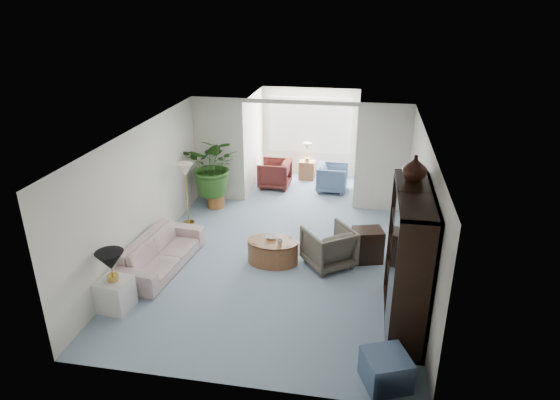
% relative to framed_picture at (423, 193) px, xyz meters
% --- Properties ---
extents(floor, '(6.00, 6.00, 0.00)m').
position_rel_framed_picture_xyz_m(floor, '(-2.46, 0.10, -1.70)').
color(floor, '#8B9FB8').
rests_on(floor, ground).
extents(sunroom_floor, '(2.60, 2.60, 0.00)m').
position_rel_framed_picture_xyz_m(sunroom_floor, '(-2.46, 4.20, -1.70)').
color(sunroom_floor, '#8B9FB8').
rests_on(sunroom_floor, ground).
extents(back_pier_left, '(1.20, 0.12, 2.50)m').
position_rel_framed_picture_xyz_m(back_pier_left, '(-4.36, 3.10, -0.45)').
color(back_pier_left, silver).
rests_on(back_pier_left, ground).
extents(back_pier_right, '(1.20, 0.12, 2.50)m').
position_rel_framed_picture_xyz_m(back_pier_right, '(-0.56, 3.10, -0.45)').
color(back_pier_right, silver).
rests_on(back_pier_right, ground).
extents(back_header, '(2.60, 0.12, 0.10)m').
position_rel_framed_picture_xyz_m(back_header, '(-2.46, 3.10, 0.75)').
color(back_header, silver).
rests_on(back_header, back_pier_left).
extents(window_pane, '(2.20, 0.02, 1.50)m').
position_rel_framed_picture_xyz_m(window_pane, '(-2.46, 5.28, -0.30)').
color(window_pane, white).
extents(window_blinds, '(2.20, 0.02, 1.50)m').
position_rel_framed_picture_xyz_m(window_blinds, '(-2.46, 5.25, -0.30)').
color(window_blinds, white).
extents(framed_picture, '(0.04, 0.50, 0.40)m').
position_rel_framed_picture_xyz_m(framed_picture, '(0.00, 0.00, 0.00)').
color(framed_picture, '#AEA68B').
extents(sofa, '(1.01, 2.14, 0.60)m').
position_rel_framed_picture_xyz_m(sofa, '(-4.50, -0.25, -1.40)').
color(sofa, beige).
rests_on(sofa, ground).
extents(end_table, '(0.52, 0.52, 0.52)m').
position_rel_framed_picture_xyz_m(end_table, '(-4.70, -1.60, -1.44)').
color(end_table, silver).
rests_on(end_table, ground).
extents(table_lamp, '(0.44, 0.44, 0.30)m').
position_rel_framed_picture_xyz_m(table_lamp, '(-4.70, -1.60, -0.83)').
color(table_lamp, black).
rests_on(table_lamp, end_table).
extents(floor_lamp, '(0.36, 0.36, 0.28)m').
position_rel_framed_picture_xyz_m(floor_lamp, '(-4.66, 1.61, -0.45)').
color(floor_lamp, '#F4E2C2').
rests_on(floor_lamp, ground).
extents(coffee_table, '(0.96, 0.96, 0.45)m').
position_rel_framed_picture_xyz_m(coffee_table, '(-2.52, 0.28, -1.47)').
color(coffee_table, brown).
rests_on(coffee_table, ground).
extents(coffee_bowl, '(0.20, 0.20, 0.05)m').
position_rel_framed_picture_xyz_m(coffee_bowl, '(-2.57, 0.38, -1.23)').
color(coffee_bowl, silver).
rests_on(coffee_bowl, coffee_table).
extents(coffee_cup, '(0.11, 0.11, 0.10)m').
position_rel_framed_picture_xyz_m(coffee_cup, '(-2.37, 0.18, -1.20)').
color(coffee_cup, beige).
rests_on(coffee_cup, coffee_table).
extents(wingback_chair, '(1.13, 1.14, 0.75)m').
position_rel_framed_picture_xyz_m(wingback_chair, '(-1.49, 0.37, -1.32)').
color(wingback_chair, '#595447').
rests_on(wingback_chair, ground).
extents(side_table_dark, '(0.63, 0.56, 0.64)m').
position_rel_framed_picture_xyz_m(side_table_dark, '(-0.79, 0.67, -1.38)').
color(side_table_dark, black).
rests_on(side_table_dark, ground).
extents(entertainment_cabinet, '(0.51, 1.92, 2.14)m').
position_rel_framed_picture_xyz_m(entertainment_cabinet, '(-0.23, -1.13, -0.63)').
color(entertainment_cabinet, black).
rests_on(entertainment_cabinet, ground).
extents(cabinet_urn, '(0.36, 0.36, 0.37)m').
position_rel_framed_picture_xyz_m(cabinet_urn, '(-0.23, -0.63, 0.62)').
color(cabinet_urn, black).
rests_on(cabinet_urn, entertainment_cabinet).
extents(ottoman, '(0.71, 0.71, 0.44)m').
position_rel_framed_picture_xyz_m(ottoman, '(-0.51, -2.51, -1.48)').
color(ottoman, '#4B6181').
rests_on(ottoman, ground).
extents(plant_pot, '(0.40, 0.40, 0.32)m').
position_rel_framed_picture_xyz_m(plant_pot, '(-4.34, 2.60, -1.54)').
color(plant_pot, '#94592B').
rests_on(plant_pot, ground).
extents(house_plant, '(1.27, 1.10, 1.42)m').
position_rel_framed_picture_xyz_m(house_plant, '(-4.34, 2.60, -0.67)').
color(house_plant, '#2A571D').
rests_on(house_plant, plant_pot).
extents(sunroom_chair_blue, '(0.78, 0.76, 0.69)m').
position_rel_framed_picture_xyz_m(sunroom_chair_blue, '(-1.72, 4.13, -1.35)').
color(sunroom_chair_blue, '#4B6181').
rests_on(sunroom_chair_blue, ground).
extents(sunroom_chair_maroon, '(0.81, 0.79, 0.72)m').
position_rel_framed_picture_xyz_m(sunroom_chair_maroon, '(-3.22, 4.13, -1.34)').
color(sunroom_chair_maroon, '#5C1F20').
rests_on(sunroom_chair_maroon, ground).
extents(sunroom_table, '(0.42, 0.33, 0.51)m').
position_rel_framed_picture_xyz_m(sunroom_table, '(-2.47, 4.88, -1.45)').
color(sunroom_table, brown).
rests_on(sunroom_table, ground).
extents(shelf_clutter, '(0.30, 1.19, 1.06)m').
position_rel_framed_picture_xyz_m(shelf_clutter, '(-0.28, -1.25, -0.61)').
color(shelf_clutter, '#504E4B').
rests_on(shelf_clutter, entertainment_cabinet).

